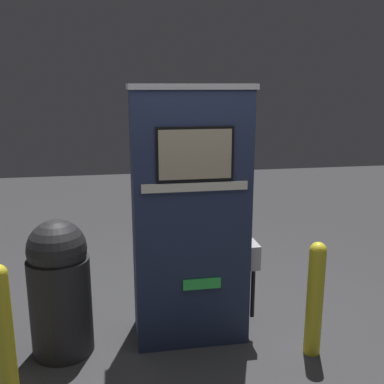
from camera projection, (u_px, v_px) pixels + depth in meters
ground_plane at (195, 348)px, 3.43m from camera, size 14.00×14.00×0.00m
gas_pump at (190, 216)px, 3.43m from camera, size 0.96×0.52×1.97m
safety_bollard at (315, 296)px, 3.27m from camera, size 0.12×0.12×0.88m
trash_bin at (60, 287)px, 3.28m from camera, size 0.45×0.45×1.03m
safety_bollard_far at (4, 330)px, 2.78m from camera, size 0.11×0.11×0.91m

